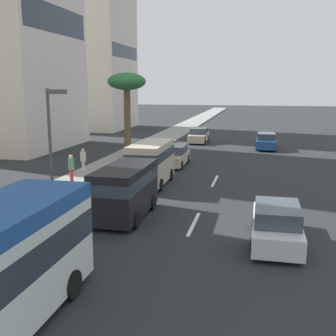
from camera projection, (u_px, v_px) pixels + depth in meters
The scene contains 14 objects.
ground_plane at pixel (226, 159), 34.62m from camera, with size 198.00×198.00×0.00m, color #26282B.
sidewalk_right at pixel (133, 154), 36.33m from camera, with size 162.00×3.61×0.15m, color gray.
lane_stripe_mid at pixel (194, 224), 18.22m from camera, with size 3.20×0.16×0.01m, color silver.
lane_stripe_far at pixel (215, 181), 26.49m from camera, with size 3.20×0.16×0.01m, color silver.
van_lead at pixel (125, 188), 18.95m from camera, with size 4.73×2.05×2.39m.
car_third at pixel (174, 156), 31.61m from camera, with size 4.48×1.84×1.53m.
car_fourth at pixel (199, 136), 44.43m from camera, with size 4.38×1.83×1.57m.
car_fifth at pixel (276, 224), 15.93m from camera, with size 4.63×1.88×1.54m.
van_sixth at pixel (151, 161), 25.29m from camera, with size 4.76×2.06×2.59m.
car_seventh at pixel (266, 141), 39.68m from camera, with size 4.04×1.86×1.58m.
pedestrian_near_lamp at pixel (71, 168), 24.93m from camera, with size 0.30×0.37×1.78m.
pedestrian_mid_block at pixel (83, 160), 28.02m from camera, with size 0.39×0.37×1.69m.
palm_tree at pixel (127, 86), 34.31m from camera, with size 3.20×3.20×6.93m.
street_lamp at pixel (52, 135), 18.82m from camera, with size 0.24×0.97×5.72m.
Camera 1 is at (-2.85, -2.66, 5.97)m, focal length 44.21 mm.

